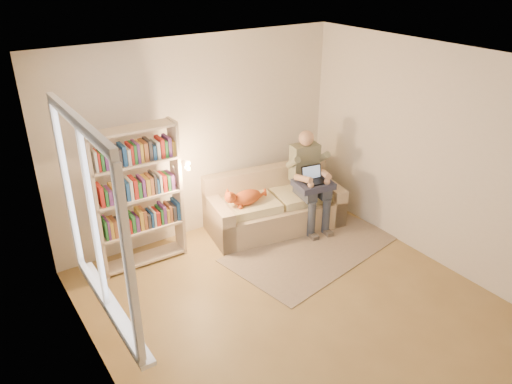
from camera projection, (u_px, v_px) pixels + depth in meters
floor at (305, 315)px, 5.30m from camera, size 4.50×4.50×0.00m
ceiling at (318, 69)px, 4.16m from camera, size 4.00×4.50×0.02m
wall_left at (103, 275)px, 3.73m from camera, size 0.02×4.50×2.60m
wall_right at (446, 162)px, 5.73m from camera, size 0.02×4.50×2.60m
wall_back at (199, 139)px, 6.41m from camera, size 4.00×0.02×2.60m
window at (100, 253)px, 3.87m from camera, size 0.12×1.52×1.69m
sofa at (274, 208)px, 6.89m from camera, size 1.94×1.12×0.78m
person at (309, 175)px, 6.73m from camera, size 0.47×0.65×1.35m
cat at (247, 197)px, 6.49m from camera, size 0.65×0.29×0.24m
blanket at (311, 185)px, 6.65m from camera, size 0.55×0.47×0.08m
laptop at (311, 178)px, 6.61m from camera, size 0.32×0.28×0.26m
bookshelf at (137, 191)px, 5.79m from camera, size 1.16×0.34×1.75m
rug at (312, 248)px, 6.46m from camera, size 2.36×1.64×0.01m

